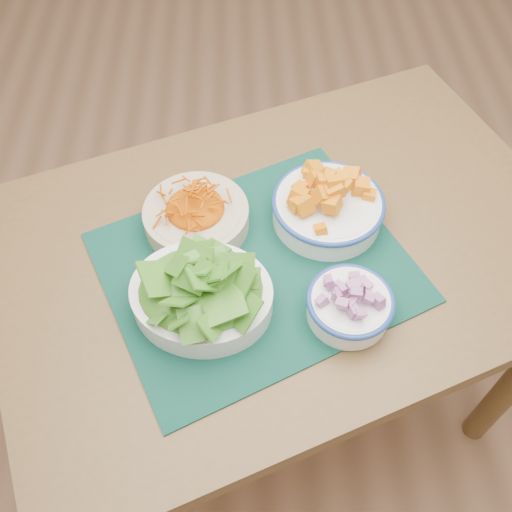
{
  "coord_description": "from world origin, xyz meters",
  "views": [
    {
      "loc": [
        -0.1,
        -0.97,
        1.58
      ],
      "look_at": [
        -0.08,
        -0.39,
        0.78
      ],
      "focal_mm": 40.0,
      "sensor_mm": 36.0,
      "label": 1
    }
  ],
  "objects_px": {
    "carrot_bowl": "(196,213)",
    "lettuce_bowl": "(201,290)",
    "placemat": "(256,267)",
    "onion_bowl": "(350,303)",
    "table": "(285,277)",
    "squash_bowl": "(328,203)"
  },
  "relations": [
    {
      "from": "placemat",
      "to": "onion_bowl",
      "type": "height_order",
      "value": "onion_bowl"
    },
    {
      "from": "squash_bowl",
      "to": "lettuce_bowl",
      "type": "distance_m",
      "value": 0.29
    },
    {
      "from": "lettuce_bowl",
      "to": "onion_bowl",
      "type": "xyz_separation_m",
      "value": [
        0.24,
        -0.03,
        -0.01
      ]
    },
    {
      "from": "squash_bowl",
      "to": "lettuce_bowl",
      "type": "relative_size",
      "value": 0.99
    },
    {
      "from": "lettuce_bowl",
      "to": "table",
      "type": "bearing_deg",
      "value": 52.13
    },
    {
      "from": "placemat",
      "to": "onion_bowl",
      "type": "relative_size",
      "value": 3.27
    },
    {
      "from": "lettuce_bowl",
      "to": "carrot_bowl",
      "type": "bearing_deg",
      "value": 105.45
    },
    {
      "from": "carrot_bowl",
      "to": "table",
      "type": "bearing_deg",
      "value": -14.35
    },
    {
      "from": "carrot_bowl",
      "to": "squash_bowl",
      "type": "xyz_separation_m",
      "value": [
        0.24,
        0.01,
        0.01
      ]
    },
    {
      "from": "placemat",
      "to": "lettuce_bowl",
      "type": "bearing_deg",
      "value": -164.38
    },
    {
      "from": "onion_bowl",
      "to": "lettuce_bowl",
      "type": "bearing_deg",
      "value": 173.99
    },
    {
      "from": "carrot_bowl",
      "to": "placemat",
      "type": "bearing_deg",
      "value": -42.78
    },
    {
      "from": "carrot_bowl",
      "to": "lettuce_bowl",
      "type": "distance_m",
      "value": 0.18
    },
    {
      "from": "table",
      "to": "placemat",
      "type": "height_order",
      "value": "placemat"
    },
    {
      "from": "table",
      "to": "placemat",
      "type": "distance_m",
      "value": 0.14
    },
    {
      "from": "table",
      "to": "carrot_bowl",
      "type": "relative_size",
      "value": 5.0
    },
    {
      "from": "table",
      "to": "lettuce_bowl",
      "type": "xyz_separation_m",
      "value": [
        -0.15,
        -0.13,
        0.17
      ]
    },
    {
      "from": "placemat",
      "to": "lettuce_bowl",
      "type": "xyz_separation_m",
      "value": [
        -0.09,
        -0.08,
        0.05
      ]
    },
    {
      "from": "table",
      "to": "lettuce_bowl",
      "type": "relative_size",
      "value": 4.66
    },
    {
      "from": "onion_bowl",
      "to": "carrot_bowl",
      "type": "bearing_deg",
      "value": 141.63
    },
    {
      "from": "squash_bowl",
      "to": "table",
      "type": "bearing_deg",
      "value": -146.71
    },
    {
      "from": "carrot_bowl",
      "to": "lettuce_bowl",
      "type": "relative_size",
      "value": 0.93
    }
  ]
}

